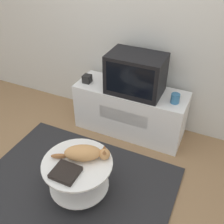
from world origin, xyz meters
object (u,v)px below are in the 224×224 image
tv (136,74)px  speaker (87,79)px  cat (85,153)px  dvd_box (66,172)px

tv → speaker: (-0.58, -0.04, -0.17)m
cat → tv: bearing=59.8°
speaker → dvd_box: bearing=-69.3°
tv → cat: bearing=-94.6°
speaker → dvd_box: (0.44, -1.17, -0.19)m
tv → speaker: 0.61m
speaker → cat: size_ratio=0.19×
speaker → cat: 1.08m
dvd_box → cat: cat is taller
dvd_box → cat: (0.06, 0.22, 0.04)m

